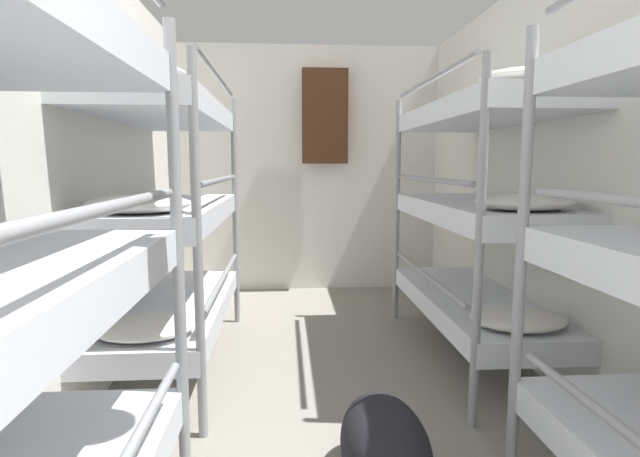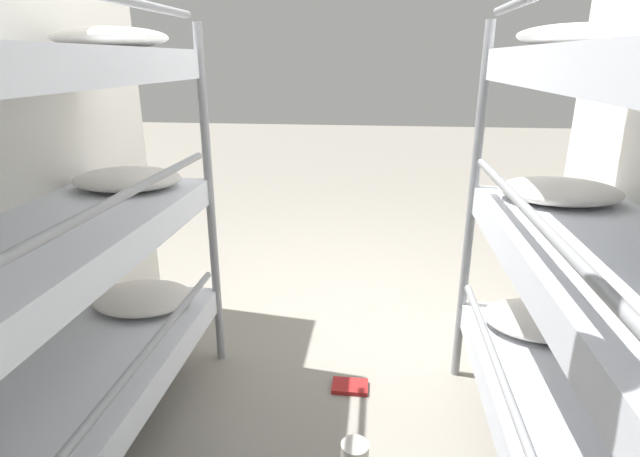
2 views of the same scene
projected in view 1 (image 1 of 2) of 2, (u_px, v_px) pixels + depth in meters
wall_left at (45, 178)px, 2.19m from camera, size 0.06×5.61×2.43m
wall_right at (614, 177)px, 2.37m from camera, size 0.06×5.61×2.43m
wall_back at (310, 170)px, 5.02m from camera, size 2.67×0.06×2.43m
bunk_stack_left_far at (168, 212)px, 2.99m from camera, size 0.65×1.77×1.81m
bunk_stack_right_far at (479, 210)px, 3.13m from camera, size 0.65×1.77×1.81m
duffel_bag at (385, 447)px, 1.96m from camera, size 0.34×0.64×0.34m
hanging_coat at (325, 117)px, 4.82m from camera, size 0.44×0.12×0.90m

